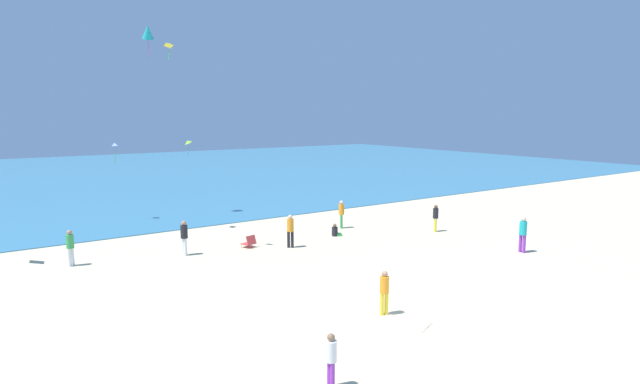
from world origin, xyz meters
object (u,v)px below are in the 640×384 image
Objects in this scene: person_5 at (335,231)px; kite_blue at (114,145)px; person_6 at (331,357)px; kite_yellow at (169,45)px; person_3 at (384,289)px; kite_lime at (187,142)px; person_8 at (184,235)px; beach_chair_far_left at (249,242)px; person_4 at (341,212)px; person_0 at (436,216)px; person_1 at (523,232)px; person_2 at (290,229)px; kite_teal at (148,32)px; person_7 at (70,245)px.

kite_blue is at bearing 153.34° from person_5.
kite_yellow is (1.33, 14.57, 8.97)m from person_6.
kite_lime is (-0.63, 16.08, 4.20)m from person_3.
person_3 is 0.91× the size of person_8.
beach_chair_far_left is 6.65m from person_4.
person_0 is 18.48m from person_6.
kite_blue is (0.89, 23.96, 3.97)m from person_6.
person_0 is at bearing -43.07° from kite_blue.
kite_blue reaches higher than person_1.
person_5 is at bearing -50.98° from kite_blue.
kite_lime is (-6.06, 5.90, 4.83)m from person_5.
person_2 is (1.71, -1.17, 0.68)m from beach_chair_far_left.
person_7 is at bearing -126.79° from kite_teal.
kite_blue reaches higher than person_3.
person_2 is 2.43× the size of person_5.
kite_yellow is (-8.38, 1.51, 9.54)m from person_5.
person_8 is 8.85m from kite_yellow.
kite_teal is at bearing -6.43° from person_0.
person_6 is 0.87× the size of person_7.
person_2 reaches higher than person_7.
kite_blue reaches higher than person_2.
kite_yellow is 0.39× the size of kite_teal.
beach_chair_far_left is 0.48× the size of person_0.
kite_blue is (-0.56, 10.03, 3.82)m from person_8.
person_1 is 23.92m from kite_blue.
kite_teal is (-7.98, 9.34, 10.70)m from person_4.
person_2 is 1.00× the size of person_8.
person_4 is 16.30m from kite_teal.
person_3 is at bearing -81.75° from person_4.
kite_teal reaches higher than person_0.
kite_blue reaches higher than person_6.
kite_yellow reaches higher than person_1.
kite_teal reaches higher than person_6.
person_1 is 1.05× the size of person_8.
kite_yellow is (-5.02, 2.26, 8.83)m from person_2.
person_8 is (-8.27, 0.87, 0.71)m from person_5.
kite_yellow is at bearing -141.50° from person_4.
kite_lime is at bearing 62.15° from kite_yellow.
person_6 is at bearing -95.22° from kite_yellow.
person_8 is (-9.74, -0.55, 0.02)m from person_4.
person_3 is (-10.79, -7.83, -0.02)m from person_0.
person_3 is 11.41m from person_8.
person_4 is 0.81× the size of kite_teal.
person_1 is 18.90m from kite_yellow.
person_2 is 5.30m from person_4.
beach_chair_far_left is 7.35m from kite_lime.
kite_lime is (6.98, 3.89, 4.14)m from person_7.
kite_blue is 7.25m from kite_teal.
person_4 is 2.04× the size of kite_yellow.
person_4 is (-3.95, 9.37, -0.07)m from person_1.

